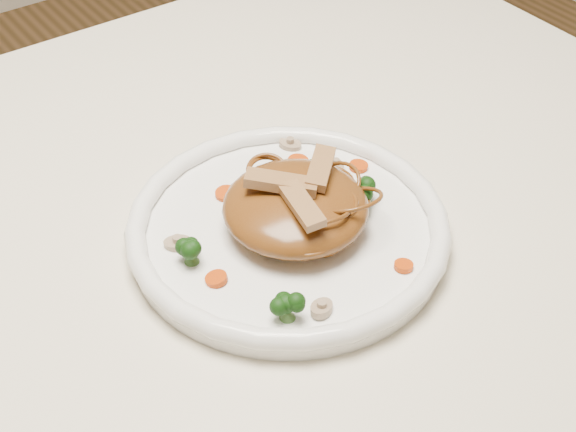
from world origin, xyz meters
TOP-DOWN VIEW (x-y plane):
  - table at (0.00, 0.00)m, footprint 1.20×0.80m
  - plate at (0.07, -0.09)m, footprint 0.32×0.32m
  - noodle_mound at (0.07, -0.10)m, footprint 0.18×0.18m
  - chicken_a at (0.11, -0.09)m, footprint 0.06×0.06m
  - chicken_b at (0.06, -0.09)m, footprint 0.06×0.06m
  - chicken_c at (0.06, -0.12)m, footprint 0.03×0.06m
  - broccoli_0 at (0.13, -0.05)m, footprint 0.03×0.03m
  - broccoli_1 at (-0.03, -0.08)m, footprint 0.03×0.03m
  - broccoli_2 at (-0.00, -0.19)m, footprint 0.03×0.03m
  - broccoli_3 at (0.15, -0.11)m, footprint 0.04×0.04m
  - carrot_0 at (0.13, -0.02)m, footprint 0.03×0.03m
  - carrot_1 at (-0.03, -0.11)m, footprint 0.02×0.02m
  - carrot_2 at (0.18, -0.06)m, footprint 0.02×0.02m
  - carrot_3 at (0.04, -0.02)m, footprint 0.03×0.03m
  - carrot_4 at (0.12, -0.20)m, footprint 0.02×0.02m
  - mushroom_0 at (0.03, -0.20)m, footprint 0.04×0.04m
  - mushroom_1 at (0.16, -0.05)m, footprint 0.02×0.02m
  - mushroom_2 at (-0.03, -0.06)m, footprint 0.04×0.04m
  - mushroom_3 at (0.14, 0.01)m, footprint 0.03×0.03m

SIDE VIEW (x-z plane):
  - table at x=0.00m, z-range 0.28..1.03m
  - plate at x=0.07m, z-range 0.75..0.77m
  - carrot_0 at x=0.13m, z-range 0.77..0.77m
  - carrot_1 at x=-0.03m, z-range 0.77..0.77m
  - carrot_2 at x=0.18m, z-range 0.77..0.77m
  - carrot_3 at x=0.04m, z-range 0.77..0.77m
  - carrot_4 at x=0.12m, z-range 0.77..0.77m
  - mushroom_0 at x=0.03m, z-range 0.77..0.77m
  - mushroom_1 at x=0.16m, z-range 0.77..0.77m
  - mushroom_2 at x=-0.03m, z-range 0.77..0.77m
  - mushroom_3 at x=0.14m, z-range 0.77..0.77m
  - broccoli_1 at x=-0.03m, z-range 0.77..0.79m
  - broccoli_0 at x=0.13m, z-range 0.77..0.80m
  - broccoli_2 at x=0.00m, z-range 0.77..0.80m
  - broccoli_3 at x=0.15m, z-range 0.77..0.80m
  - noodle_mound at x=0.07m, z-range 0.77..0.81m
  - chicken_c at x=0.06m, z-range 0.81..0.82m
  - chicken_a at x=0.11m, z-range 0.81..0.82m
  - chicken_b at x=0.06m, z-range 0.81..0.82m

